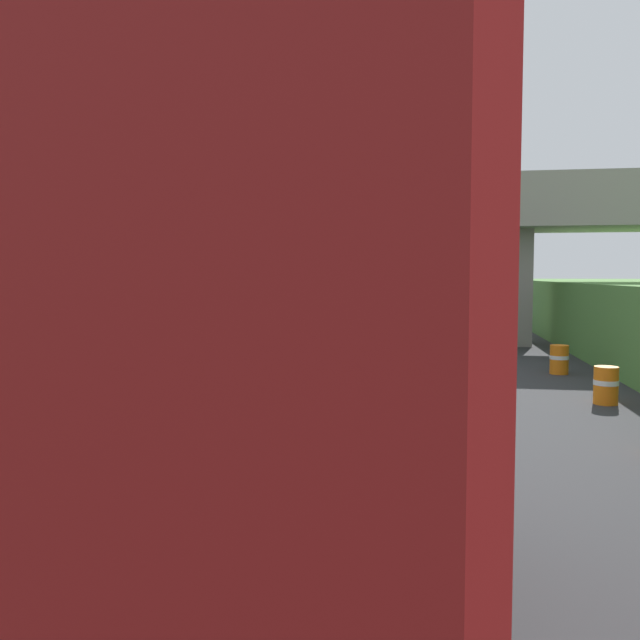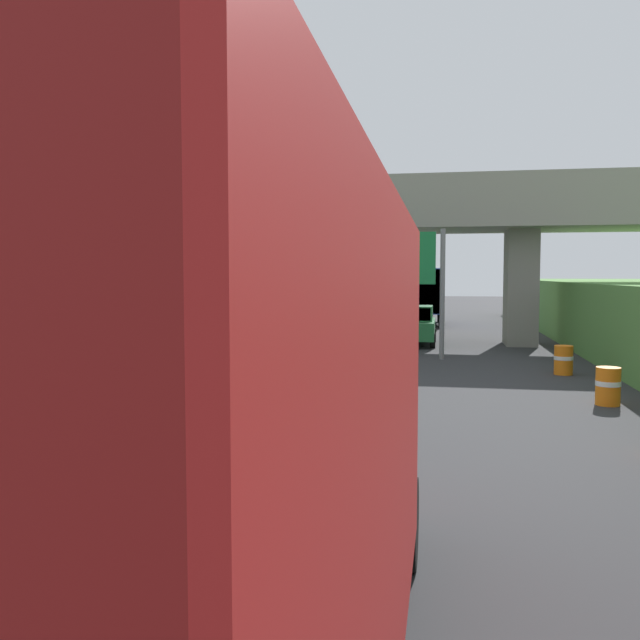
% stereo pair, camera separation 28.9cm
% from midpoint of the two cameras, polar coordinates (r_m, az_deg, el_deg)
% --- Properties ---
extents(lane_centre_stripe, '(0.20, 92.40, 0.01)m').
position_cam_midpoint_polar(lane_centre_stripe, '(24.13, 3.87, -3.44)').
color(lane_centre_stripe, white).
rests_on(lane_centre_stripe, ground).
extents(overpass_bridge, '(40.00, 4.80, 7.23)m').
position_cam_midpoint_polar(overpass_bridge, '(30.54, 5.34, 8.20)').
color(overpass_bridge, gray).
rests_on(overpass_bridge, ground).
extents(overhead_highway_sign, '(5.88, 0.18, 4.73)m').
position_cam_midpoint_polar(overhead_highway_sign, '(24.77, 4.13, 4.68)').
color(overhead_highway_sign, slate).
rests_on(overhead_highway_sign, ground).
extents(truck_red, '(2.44, 7.30, 3.44)m').
position_cam_midpoint_polar(truck_red, '(4.40, -5.98, -11.15)').
color(truck_red, black).
rests_on(truck_red, ground).
extents(truck_blue, '(2.44, 7.30, 3.44)m').
position_cam_midpoint_polar(truck_blue, '(41.35, 9.04, 2.25)').
color(truck_blue, black).
rests_on(truck_blue, ground).
extents(truck_orange, '(2.44, 7.30, 3.44)m').
position_cam_midpoint_polar(truck_orange, '(32.34, 2.51, 1.86)').
color(truck_orange, black).
rests_on(truck_orange, ground).
extents(car_green, '(1.86, 4.10, 1.72)m').
position_cam_midpoint_polar(car_green, '(29.64, 8.33, -0.45)').
color(car_green, '#236B38').
rests_on(car_green, ground).
extents(construction_barrel_3, '(0.57, 0.57, 0.90)m').
position_cam_midpoint_polar(construction_barrel_3, '(17.26, 23.81, -5.16)').
color(construction_barrel_3, orange).
rests_on(construction_barrel_3, ground).
extents(construction_barrel_4, '(0.57, 0.57, 0.90)m').
position_cam_midpoint_polar(construction_barrel_4, '(21.95, 20.42, -3.20)').
color(construction_barrel_4, orange).
rests_on(construction_barrel_4, ground).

